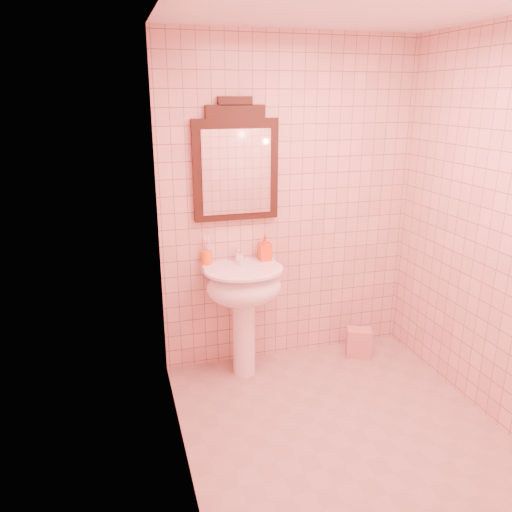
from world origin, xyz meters
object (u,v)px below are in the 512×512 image
object	(u,v)px
pedestal_sink	(244,294)
towel	(359,343)
toothbrush_cup	(207,257)
mirror	(236,165)
soap_dispenser	(265,248)

from	to	relation	value
pedestal_sink	towel	bearing A→B (deg)	-0.07
towel	toothbrush_cup	bearing A→B (deg)	171.85
toothbrush_cup	towel	xyz separation A→B (m)	(1.21, -0.17, -0.80)
mirror	toothbrush_cup	bearing A→B (deg)	-173.21
mirror	soap_dispenser	size ratio (longest dim) A/B	4.39
soap_dispenser	towel	distance (m)	1.15
pedestal_sink	mirror	xyz separation A→B (m)	(0.00, 0.20, 0.92)
pedestal_sink	toothbrush_cup	distance (m)	0.39
pedestal_sink	soap_dispenser	xyz separation A→B (m)	(0.20, 0.14, 0.30)
toothbrush_cup	soap_dispenser	distance (m)	0.45
toothbrush_cup	towel	world-z (taller)	toothbrush_cup
pedestal_sink	mirror	bearing A→B (deg)	90.00
pedestal_sink	toothbrush_cup	xyz separation A→B (m)	(-0.24, 0.17, 0.25)
soap_dispenser	toothbrush_cup	bearing A→B (deg)	175.07
toothbrush_cup	towel	size ratio (longest dim) A/B	0.79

